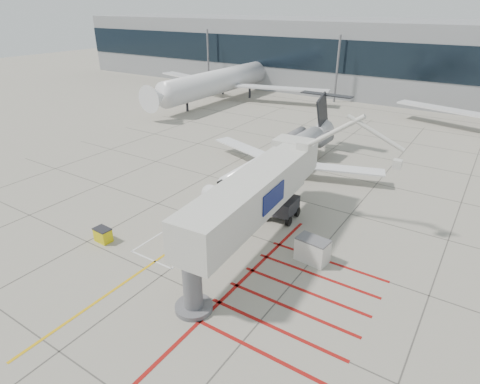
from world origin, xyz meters
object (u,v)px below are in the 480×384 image
Objects in this scene: regional_jet at (270,151)px; spill_bin at (103,235)px; jet_bridge at (247,206)px; pushback_tug at (199,229)px.

spill_bin is at bearing -107.11° from regional_jet.
jet_bridge is 9.42× the size of pushback_tug.
jet_bridge is 15.26× the size of spill_bin.
jet_bridge is 5.82m from pushback_tug.
regional_jet is at bearing 108.26° from jet_bridge.
jet_bridge is at bearing -67.39° from regional_jet.
regional_jet is 12.62× the size of pushback_tug.
jet_bridge is at bearing -25.31° from pushback_tug.
spill_bin is (-5.40, -17.21, -2.99)m from regional_jet.
regional_jet reaches higher than pushback_tug.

